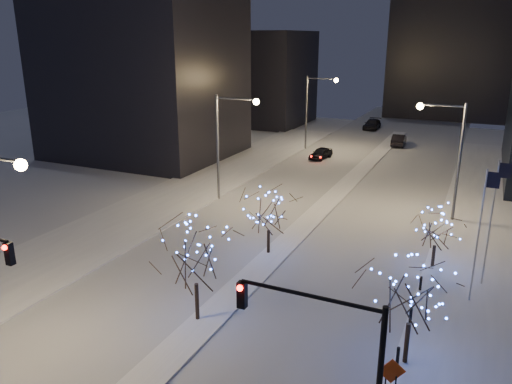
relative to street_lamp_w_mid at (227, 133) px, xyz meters
The scene contains 21 objects.
road 13.64m from the street_lamp_w_mid, 41.83° to the left, with size 20.00×130.00×0.02m, color #ADB3BC.
median 11.41m from the street_lamp_w_mid, 18.55° to the left, with size 2.00×80.00×0.15m, color silver.
east_sidewalk 25.75m from the street_lamp_w_mid, 16.30° to the right, with size 10.00×90.00×0.15m, color silver.
west_sidewalk 10.77m from the street_lamp_w_mid, 125.87° to the right, with size 8.00×90.00×0.15m, color silver.
filler_west_near 23.72m from the street_lamp_w_mid, 145.71° to the left, with size 22.00×18.00×24.00m, color black.
filler_west_far 46.29m from the street_lamp_w_mid, 111.64° to the left, with size 18.00×16.00×16.00m, color black.
horizon_block 68.25m from the street_lamp_w_mid, 77.06° to the left, with size 24.00×14.00×42.00m, color black.
street_lamp_w_mid is the anchor object (origin of this frame).
street_lamp_w_far 25.00m from the street_lamp_w_mid, 90.00° to the left, with size 4.40×0.56×10.00m.
street_lamp_east 19.26m from the street_lamp_w_mid, ahead, with size 3.90×0.56×10.00m.
traffic_signal_east 31.60m from the street_lamp_w_mid, 55.49° to the right, with size 5.26×0.43×7.00m.
flagpoles 24.40m from the street_lamp_w_mid, 23.61° to the right, with size 1.35×2.60×8.00m.
bollards 26.27m from the street_lamp_w_mid, 41.61° to the right, with size 0.16×12.16×0.90m.
car_near 21.08m from the street_lamp_w_mid, 82.19° to the left, with size 1.71×4.24×1.45m, color black.
car_mid 34.76m from the street_lamp_w_mid, 72.28° to the left, with size 1.73×4.95×1.63m, color black.
car_far 45.03m from the street_lamp_w_mid, 84.86° to the left, with size 2.31×5.69×1.65m, color black.
holiday_tree_median_near 21.44m from the street_lamp_w_mid, 66.67° to the right, with size 5.38×5.38×6.01m.
holiday_tree_median_far 13.32m from the street_lamp_w_mid, 49.22° to the right, with size 3.95×3.95×4.77m.
holiday_tree_plaza_near 27.09m from the street_lamp_w_mid, 43.84° to the right, with size 5.15×5.15×5.48m.
holiday_tree_plaza_far 21.04m from the street_lamp_w_mid, 20.23° to the right, with size 4.24×4.24×4.15m.
construction_sign 29.34m from the street_lamp_w_mid, 48.24° to the right, with size 1.12×0.49×1.97m.
Camera 1 is at (12.61, -13.14, 15.01)m, focal length 35.00 mm.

